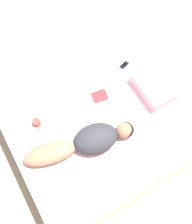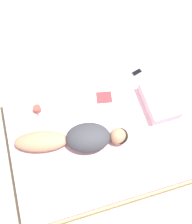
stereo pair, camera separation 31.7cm
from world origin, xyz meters
name	(u,v)px [view 2 (the right image)]	position (x,y,z in m)	size (l,w,h in m)	color
ground_plane	(96,142)	(0.00, 0.00, 0.00)	(12.00, 12.00, 0.00)	#B7A88E
bed	(96,135)	(0.00, 0.00, 0.29)	(1.83, 2.16, 0.59)	tan
person	(78,138)	(0.11, -0.26, 0.69)	(0.54, 1.32, 0.23)	#A37556
open_magazine	(103,89)	(-0.47, 0.22, 0.60)	(0.55, 0.37, 0.01)	silver
coffee_mug	(37,109)	(-0.41, -0.64, 0.63)	(0.13, 0.09, 0.08)	#993D33
cell_phone	(137,72)	(-0.59, 0.73, 0.60)	(0.10, 0.15, 0.01)	#333842
pillow	(159,101)	(-0.08, 0.83, 0.67)	(0.54, 0.36, 0.16)	beige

